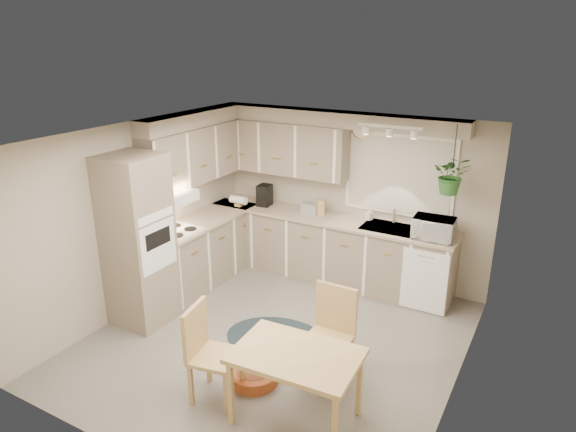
{
  "coord_description": "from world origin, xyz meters",
  "views": [
    {
      "loc": [
        2.64,
        -4.43,
        3.38
      ],
      "look_at": [
        -0.14,
        0.55,
        1.35
      ],
      "focal_mm": 32.0,
      "sensor_mm": 36.0,
      "label": 1
    }
  ],
  "objects_px": {
    "braided_rug": "(276,337)",
    "pet_bed": "(254,375)",
    "dining_table": "(296,386)",
    "chair_back": "(327,339)",
    "microwave": "(434,226)",
    "chair_left": "(216,354)"
  },
  "relations": [
    {
      "from": "dining_table",
      "to": "chair_left",
      "type": "distance_m",
      "value": 0.83
    },
    {
      "from": "chair_left",
      "to": "braided_rug",
      "type": "distance_m",
      "value": 1.26
    },
    {
      "from": "braided_rug",
      "to": "chair_left",
      "type": "bearing_deg",
      "value": -88.68
    },
    {
      "from": "braided_rug",
      "to": "pet_bed",
      "type": "distance_m",
      "value": 0.82
    },
    {
      "from": "chair_left",
      "to": "chair_back",
      "type": "height_order",
      "value": "chair_back"
    },
    {
      "from": "dining_table",
      "to": "chair_back",
      "type": "xyz_separation_m",
      "value": [
        0.01,
        0.63,
        0.15
      ]
    },
    {
      "from": "chair_back",
      "to": "braided_rug",
      "type": "xyz_separation_m",
      "value": [
        -0.85,
        0.43,
        -0.5
      ]
    },
    {
      "from": "chair_left",
      "to": "microwave",
      "type": "bearing_deg",
      "value": 144.67
    },
    {
      "from": "chair_back",
      "to": "pet_bed",
      "type": "height_order",
      "value": "chair_back"
    },
    {
      "from": "dining_table",
      "to": "pet_bed",
      "type": "xyz_separation_m",
      "value": [
        -0.64,
        0.27,
        -0.29
      ]
    },
    {
      "from": "chair_back",
      "to": "braided_rug",
      "type": "relative_size",
      "value": 0.84
    },
    {
      "from": "microwave",
      "to": "pet_bed",
      "type": "bearing_deg",
      "value": -117.51
    },
    {
      "from": "chair_left",
      "to": "microwave",
      "type": "height_order",
      "value": "microwave"
    },
    {
      "from": "chair_left",
      "to": "dining_table",
      "type": "bearing_deg",
      "value": 86.87
    },
    {
      "from": "braided_rug",
      "to": "microwave",
      "type": "xyz_separation_m",
      "value": [
        1.33,
        1.66,
        1.11
      ]
    },
    {
      "from": "chair_left",
      "to": "pet_bed",
      "type": "bearing_deg",
      "value": 144.44
    },
    {
      "from": "dining_table",
      "to": "pet_bed",
      "type": "height_order",
      "value": "dining_table"
    },
    {
      "from": "braided_rug",
      "to": "microwave",
      "type": "bearing_deg",
      "value": 51.17
    },
    {
      "from": "dining_table",
      "to": "chair_back",
      "type": "bearing_deg",
      "value": 89.44
    },
    {
      "from": "dining_table",
      "to": "pet_bed",
      "type": "bearing_deg",
      "value": 156.88
    },
    {
      "from": "dining_table",
      "to": "chair_back",
      "type": "distance_m",
      "value": 0.65
    },
    {
      "from": "chair_left",
      "to": "pet_bed",
      "type": "xyz_separation_m",
      "value": [
        0.18,
        0.38,
        -0.43
      ]
    }
  ]
}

